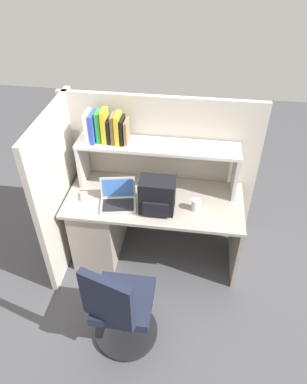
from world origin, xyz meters
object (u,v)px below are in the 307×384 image
(paper_cup, at_px, (196,205))
(office_chair, at_px, (120,310))
(laptop, at_px, (118,199))
(computer_mouse, at_px, (84,196))
(backpack, at_px, (157,196))

(paper_cup, height_order, office_chair, office_chair)
(laptop, distance_m, paper_cup, 0.68)
(computer_mouse, bearing_deg, office_chair, -77.57)
(computer_mouse, height_order, office_chair, office_chair)
(laptop, bearing_deg, paper_cup, 0.83)
(backpack, bearing_deg, office_chair, -101.92)
(computer_mouse, xyz_separation_m, office_chair, (0.50, -0.88, -0.35))
(laptop, height_order, office_chair, laptop)
(backpack, relative_size, paper_cup, 2.99)
(backpack, xyz_separation_m, paper_cup, (0.33, 0.05, -0.10))
(backpack, distance_m, office_chair, 0.96)
(computer_mouse, distance_m, office_chair, 1.07)
(backpack, bearing_deg, laptop, 173.81)
(office_chair, bearing_deg, paper_cup, -102.54)
(laptop, relative_size, backpack, 1.13)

